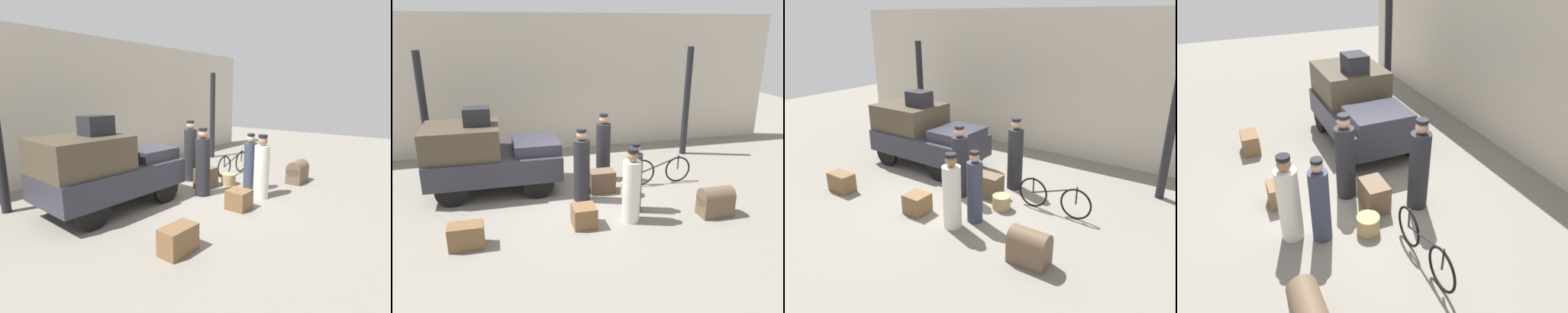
% 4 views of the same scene
% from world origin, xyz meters
% --- Properties ---
extents(ground_plane, '(30.00, 30.00, 0.00)m').
position_xyz_m(ground_plane, '(0.00, 0.00, 0.00)').
color(ground_plane, gray).
extents(station_building_facade, '(16.00, 0.15, 4.50)m').
position_xyz_m(station_building_facade, '(0.00, 4.08, 2.25)').
color(station_building_facade, beige).
rests_on(station_building_facade, ground).
extents(canopy_pillar_left, '(0.21, 0.21, 3.49)m').
position_xyz_m(canopy_pillar_left, '(-3.90, 2.46, 1.75)').
color(canopy_pillar_left, black).
rests_on(canopy_pillar_left, ground).
extents(canopy_pillar_right, '(0.21, 0.21, 3.49)m').
position_xyz_m(canopy_pillar_right, '(4.07, 2.46, 1.75)').
color(canopy_pillar_right, black).
rests_on(canopy_pillar_right, ground).
extents(truck, '(3.31, 1.73, 1.78)m').
position_xyz_m(truck, '(-2.29, 0.87, 0.96)').
color(truck, black).
rests_on(truck, ground).
extents(bicycle, '(1.78, 0.04, 0.77)m').
position_xyz_m(bicycle, '(2.23, 0.23, 0.37)').
color(bicycle, black).
rests_on(bicycle, ground).
extents(wicker_basket, '(0.42, 0.42, 0.33)m').
position_xyz_m(wicker_basket, '(1.16, -0.30, 0.17)').
color(wicker_basket, tan).
rests_on(wicker_basket, ground).
extents(porter_standing_middle, '(0.39, 0.39, 1.88)m').
position_xyz_m(porter_standing_middle, '(0.81, 0.89, 0.86)').
color(porter_standing_middle, '#232328').
rests_on(porter_standing_middle, ground).
extents(porter_with_bicycle, '(0.39, 0.39, 1.81)m').
position_xyz_m(porter_with_bicycle, '(-0.07, -0.27, 0.83)').
color(porter_with_bicycle, '#232328').
rests_on(porter_with_bicycle, ground).
extents(porter_lifting_near_truck, '(0.39, 0.39, 1.66)m').
position_xyz_m(porter_lifting_near_truck, '(0.73, -1.58, 0.76)').
color(porter_lifting_near_truck, silver).
rests_on(porter_lifting_near_truck, ground).
extents(conductor_in_dark_uniform, '(0.34, 0.34, 1.62)m').
position_xyz_m(conductor_in_dark_uniform, '(0.97, -1.10, 0.75)').
color(conductor_in_dark_uniform, '#33384C').
rests_on(conductor_in_dark_uniform, ground).
extents(suitcase_small_leather, '(0.50, 0.49, 0.46)m').
position_xyz_m(suitcase_small_leather, '(-0.33, -1.56, 0.23)').
color(suitcase_small_leather, brown).
rests_on(suitcase_small_leather, ground).
extents(suitcase_black_upright, '(0.64, 0.44, 0.57)m').
position_xyz_m(suitcase_black_upright, '(0.54, 0.09, 0.29)').
color(suitcase_black_upright, brown).
rests_on(suitcase_black_upright, ground).
extents(trunk_wicker_pale, '(0.74, 0.44, 0.68)m').
position_xyz_m(trunk_wicker_pale, '(2.68, -1.79, 0.34)').
color(trunk_wicker_pale, brown).
rests_on(trunk_wicker_pale, ground).
extents(suitcase_tan_flat, '(0.67, 0.39, 0.48)m').
position_xyz_m(suitcase_tan_flat, '(-2.73, -1.83, 0.24)').
color(suitcase_tan_flat, brown).
rests_on(suitcase_tan_flat, ground).
extents(trunk_on_truck_roof, '(0.64, 0.53, 0.43)m').
position_xyz_m(trunk_on_truck_roof, '(-2.45, 0.87, 1.99)').
color(trunk_on_truck_roof, '#232328').
rests_on(trunk_on_truck_roof, truck).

